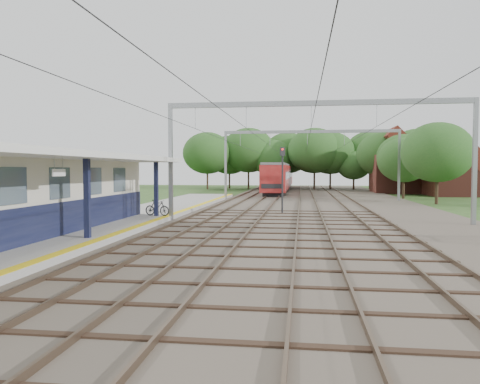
{
  "coord_description": "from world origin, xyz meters",
  "views": [
    {
      "loc": [
        2.72,
        -11.86,
        3.12
      ],
      "look_at": [
        -1.42,
        19.21,
        1.6
      ],
      "focal_mm": 35.0,
      "sensor_mm": 36.0,
      "label": 1
    }
  ],
  "objects": [
    {
      "name": "catenary_system",
      "position": [
        3.39,
        25.28,
        5.51
      ],
      "size": [
        17.22,
        88.0,
        7.0
      ],
      "color": "gray",
      "rests_on": "ground"
    },
    {
      "name": "house_far",
      "position": [
        16.0,
        52.0,
        3.23
      ],
      "size": [
        8.0,
        6.12,
        8.66
      ],
      "color": "brown",
      "rests_on": "ground"
    },
    {
      "name": "ground",
      "position": [
        0.0,
        0.0,
        0.0
      ],
      "size": [
        160.0,
        160.0,
        0.0
      ],
      "primitive_type": "plane",
      "color": "#2D4C1E",
      "rests_on": "ground"
    },
    {
      "name": "bicycle",
      "position": [
        -5.85,
        15.0,
        0.83
      ],
      "size": [
        1.66,
        0.79,
        0.96
      ],
      "primitive_type": "imported",
      "rotation": [
        0.0,
        0.0,
        1.35
      ],
      "color": "black",
      "rests_on": "platform"
    },
    {
      "name": "yellow_stripe",
      "position": [
        -5.25,
        14.0,
        0.35
      ],
      "size": [
        0.45,
        52.0,
        0.01
      ],
      "primitive_type": "cube",
      "color": "yellow",
      "rests_on": "platform"
    },
    {
      "name": "rail_tracks",
      "position": [
        1.5,
        30.0,
        0.18
      ],
      "size": [
        11.8,
        88.0,
        0.15
      ],
      "color": "brown",
      "rests_on": "ballast_bed"
    },
    {
      "name": "canopy",
      "position": [
        -7.77,
        6.0,
        3.64
      ],
      "size": [
        6.4,
        20.0,
        3.44
      ],
      "color": "black",
      "rests_on": "platform"
    },
    {
      "name": "tree_band",
      "position": [
        3.84,
        57.12,
        4.92
      ],
      "size": [
        31.72,
        30.88,
        8.82
      ],
      "color": "#382619",
      "rests_on": "ground"
    },
    {
      "name": "platform",
      "position": [
        -7.5,
        14.0,
        0.17
      ],
      "size": [
        5.0,
        52.0,
        0.35
      ],
      "primitive_type": "cube",
      "color": "gray",
      "rests_on": "ground"
    },
    {
      "name": "signal_post",
      "position": [
        1.35,
        20.65,
        3.0
      ],
      "size": [
        0.37,
        0.33,
        4.65
      ],
      "rotation": [
        0.0,
        0.0,
        0.43
      ],
      "color": "black",
      "rests_on": "ground"
    },
    {
      "name": "train",
      "position": [
        -0.5,
        56.64,
        2.11
      ],
      "size": [
        2.87,
        35.76,
        3.78
      ],
      "color": "black",
      "rests_on": "ballast_bed"
    },
    {
      "name": "station_building",
      "position": [
        -8.88,
        7.0,
        2.04
      ],
      "size": [
        3.41,
        18.0,
        3.4
      ],
      "color": "beige",
      "rests_on": "platform"
    },
    {
      "name": "ballast_bed",
      "position": [
        4.0,
        30.0,
        0.05
      ],
      "size": [
        18.0,
        90.0,
        0.1
      ],
      "primitive_type": "cube",
      "color": "#473D33",
      "rests_on": "ground"
    },
    {
      "name": "house_near",
      "position": [
        21.0,
        46.0,
        2.99
      ],
      "size": [
        7.0,
        6.12,
        7.89
      ],
      "color": "brown",
      "rests_on": "ground"
    }
  ]
}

